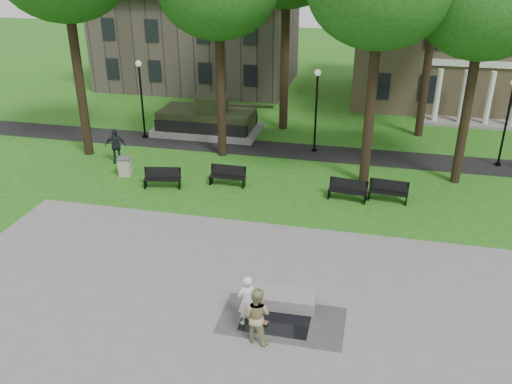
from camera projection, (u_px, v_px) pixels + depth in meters
The scene contains 21 objects.
ground at pixel (260, 261), 20.62m from camera, with size 120.00×120.00×0.00m, color #1E5D16.
plaza at pixel (223, 349), 16.21m from camera, with size 22.00×16.00×0.02m, color gray.
footpath at pixel (305, 152), 31.21m from camera, with size 44.00×2.60×0.01m, color black.
building_right at pixel (470, 41), 39.71m from camera, with size 17.00×12.00×8.60m.
building_left at pixel (200, 40), 44.71m from camera, with size 15.00×10.00×7.20m, color #4C443D.
tree_3 at pixel (485, 3), 23.74m from camera, with size 6.00×6.00×11.19m.
lamp_left at pixel (141, 93), 32.32m from camera, with size 0.36×0.36×4.73m.
lamp_mid at pixel (316, 104), 30.20m from camera, with size 0.36×0.36×4.73m.
lamp_right at pixel (508, 116), 28.17m from camera, with size 0.36×0.36×4.73m.
tank_monument at pixel (208, 120), 33.92m from camera, with size 7.45×3.40×2.40m.
puddle at pixel (275, 323), 17.26m from camera, with size 2.20×1.20×0.00m, color black.
concrete_block at pixel (283, 298), 18.10m from camera, with size 2.20×1.00×0.45m, color gray.
skateboard at pixel (257, 320), 17.35m from camera, with size 0.78×0.20×0.07m, color brown.
skateboarder at pixel (247, 300), 16.92m from camera, with size 0.64×0.42×1.75m, color silver.
friend_watching at pixel (257, 315), 16.17m from camera, with size 0.90×0.70×1.86m, color tan.
pedestrian_walker at pixel (116, 146), 29.34m from camera, with size 1.13×0.47×1.94m, color black.
park_bench_0 at pixel (163, 177), 26.58m from camera, with size 1.85×0.85×1.00m.
park_bench_1 at pixel (228, 175), 26.84m from camera, with size 1.81×0.55×1.00m.
park_bench_2 at pixel (348, 189), 25.30m from camera, with size 1.84×0.74×1.00m.
park_bench_3 at pixel (388, 191), 25.18m from camera, with size 1.83×0.69×1.00m.
trash_bin at pixel (125, 166), 27.99m from camera, with size 0.77×0.77×0.96m.
Camera 1 is at (3.79, -17.14, 11.14)m, focal length 38.00 mm.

